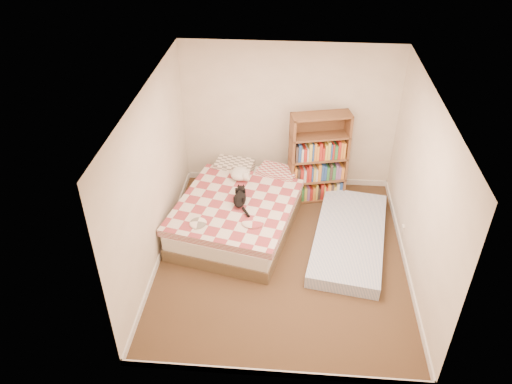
# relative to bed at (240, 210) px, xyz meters

# --- Properties ---
(room) EXTENTS (3.51, 4.01, 2.51)m
(room) POSITION_rel_bed_xyz_m (0.69, -0.72, 0.92)
(room) COLOR #4E3C21
(room) RESTS_ON ground
(bed) EXTENTS (2.03, 2.54, 0.60)m
(bed) POSITION_rel_bed_xyz_m (0.00, 0.00, 0.00)
(bed) COLOR brown
(bed) RESTS_ON room
(bookshelf) EXTENTS (1.00, 0.52, 1.54)m
(bookshelf) POSITION_rel_bed_xyz_m (1.19, 0.85, 0.29)
(bookshelf) COLOR #5B2E1F
(bookshelf) RESTS_ON room
(floor_mattress) EXTENTS (1.33, 2.32, 0.20)m
(floor_mattress) POSITION_rel_bed_xyz_m (1.67, -0.32, -0.18)
(floor_mattress) COLOR #738EC0
(floor_mattress) RESTS_ON room
(black_cat) EXTENTS (0.23, 0.68, 0.16)m
(black_cat) POSITION_rel_bed_xyz_m (0.03, -0.14, 0.34)
(black_cat) COLOR black
(black_cat) RESTS_ON bed
(white_dog) EXTENTS (0.35, 0.35, 0.16)m
(white_dog) POSITION_rel_bed_xyz_m (-0.03, 0.48, 0.35)
(white_dog) COLOR silver
(white_dog) RESTS_ON bed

